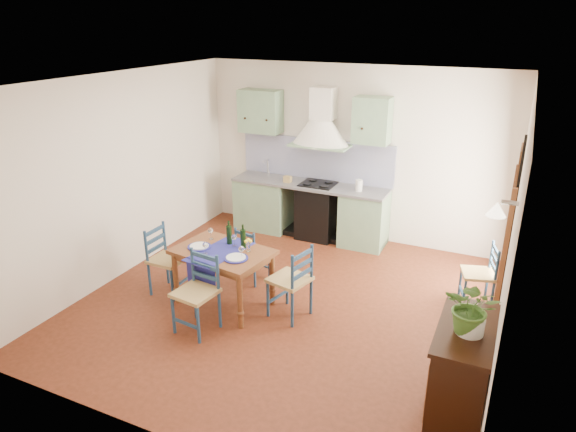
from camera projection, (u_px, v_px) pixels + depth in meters
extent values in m
plane|color=#431D0E|center=(286.00, 303.00, 6.63)|extent=(5.00, 5.00, 0.00)
cube|color=beige|center=(352.00, 154.00, 8.24)|extent=(5.00, 0.04, 2.80)
cube|color=gray|center=(264.00, 203.00, 8.89)|extent=(0.90, 0.60, 0.88)
cube|color=gray|center=(364.00, 219.00, 8.19)|extent=(0.70, 0.60, 0.88)
cube|color=black|center=(317.00, 212.00, 8.50)|extent=(0.60, 0.58, 0.88)
cube|color=slate|center=(310.00, 184.00, 8.39)|extent=(2.60, 0.64, 0.04)
cube|color=silver|center=(263.00, 178.00, 8.72)|extent=(0.45, 0.40, 0.03)
cylinder|color=silver|center=(268.00, 167.00, 8.82)|extent=(0.02, 0.02, 0.26)
cube|color=black|center=(318.00, 184.00, 8.32)|extent=(0.55, 0.48, 0.02)
cube|color=black|center=(310.00, 232.00, 8.74)|extent=(2.60, 0.50, 0.08)
cube|color=#090F56|center=(316.00, 159.00, 8.49)|extent=(2.65, 0.05, 0.68)
cube|color=gray|center=(261.00, 111.00, 8.47)|extent=(0.70, 0.34, 0.70)
cube|color=gray|center=(372.00, 120.00, 7.73)|extent=(0.55, 0.34, 0.70)
cone|color=silver|center=(321.00, 133.00, 8.07)|extent=(0.96, 0.96, 0.40)
cube|color=silver|center=(323.00, 103.00, 7.99)|extent=(0.36, 0.30, 0.50)
cube|color=beige|center=(512.00, 237.00, 5.14)|extent=(0.04, 5.00, 2.80)
cube|color=black|center=(509.00, 238.00, 6.54)|extent=(0.03, 1.00, 1.65)
cylinder|color=black|center=(519.00, 176.00, 6.24)|extent=(0.03, 1.00, 1.00)
cube|color=brown|center=(504.00, 254.00, 6.10)|extent=(0.06, 0.06, 1.65)
cube|color=brown|center=(509.00, 223.00, 7.01)|extent=(0.06, 0.06, 1.65)
cube|color=brown|center=(510.00, 221.00, 6.68)|extent=(0.04, 0.55, 1.96)
cylinder|color=silver|center=(511.00, 203.00, 4.16)|extent=(0.15, 0.04, 0.04)
cone|color=#FFEDC6|center=(497.00, 209.00, 4.22)|extent=(0.16, 0.16, 0.12)
cube|color=beige|center=(123.00, 176.00, 7.10)|extent=(0.04, 5.00, 2.80)
cube|color=silver|center=(286.00, 81.00, 5.61)|extent=(5.00, 5.00, 0.01)
cube|color=brown|center=(223.00, 252.00, 6.38)|extent=(1.29, 0.96, 0.05)
cube|color=brown|center=(223.00, 257.00, 6.40)|extent=(1.15, 0.83, 0.08)
cylinder|color=brown|center=(176.00, 278.00, 6.53)|extent=(0.07, 0.07, 0.70)
cylinder|color=brown|center=(210.00, 260.00, 7.03)|extent=(0.07, 0.07, 0.70)
cylinder|color=brown|center=(240.00, 302.00, 5.99)|extent=(0.07, 0.07, 0.70)
cylinder|color=brown|center=(272.00, 280.00, 6.50)|extent=(0.07, 0.07, 0.70)
cube|color=navy|center=(220.00, 252.00, 6.33)|extent=(0.57, 0.94, 0.01)
cube|color=navy|center=(201.00, 276.00, 6.12)|extent=(0.44, 0.08, 0.38)
cylinder|color=navy|center=(199.00, 247.00, 6.44)|extent=(0.30, 0.30, 0.01)
cylinder|color=white|center=(199.00, 246.00, 6.44)|extent=(0.24, 0.24, 0.01)
cylinder|color=navy|center=(236.00, 258.00, 6.13)|extent=(0.30, 0.30, 0.01)
cylinder|color=white|center=(236.00, 257.00, 6.13)|extent=(0.24, 0.24, 0.01)
cylinder|color=black|center=(229.00, 233.00, 6.49)|extent=(0.07, 0.07, 0.32)
cylinder|color=black|center=(243.00, 237.00, 6.37)|extent=(0.07, 0.07, 0.32)
cylinder|color=white|center=(248.00, 248.00, 6.31)|extent=(0.05, 0.05, 0.10)
sphere|color=yellow|center=(248.00, 241.00, 6.28)|extent=(0.10, 0.10, 0.10)
cylinder|color=navy|center=(173.00, 315.00, 5.93)|extent=(0.04, 0.04, 0.48)
cylinder|color=navy|center=(194.00, 284.00, 6.14)|extent=(0.04, 0.04, 0.95)
cylinder|color=navy|center=(198.00, 325.00, 5.74)|extent=(0.04, 0.04, 0.48)
cylinder|color=navy|center=(219.00, 292.00, 5.96)|extent=(0.04, 0.04, 0.95)
cube|color=tan|center=(195.00, 293.00, 5.89)|extent=(0.49, 0.49, 0.04)
cube|color=navy|center=(205.00, 276.00, 5.99)|extent=(0.40, 0.08, 0.05)
cube|color=navy|center=(205.00, 266.00, 5.95)|extent=(0.40, 0.08, 0.05)
cube|color=navy|center=(204.00, 257.00, 5.90)|extent=(0.40, 0.08, 0.05)
cube|color=navy|center=(186.00, 324.00, 5.85)|extent=(0.38, 0.08, 0.03)
cylinder|color=navy|center=(269.00, 265.00, 7.20)|extent=(0.03, 0.03, 0.41)
cylinder|color=navy|center=(254.00, 261.00, 6.89)|extent=(0.03, 0.03, 0.80)
cylinder|color=navy|center=(252.00, 259.00, 7.38)|extent=(0.03, 0.03, 0.41)
cylinder|color=navy|center=(236.00, 255.00, 7.06)|extent=(0.03, 0.03, 0.80)
cube|color=tan|center=(253.00, 252.00, 7.09)|extent=(0.44, 0.44, 0.04)
cube|color=navy|center=(245.00, 249.00, 6.92)|extent=(0.34, 0.09, 0.04)
cube|color=navy|center=(245.00, 241.00, 6.89)|extent=(0.34, 0.09, 0.04)
cube|color=navy|center=(244.00, 234.00, 6.85)|extent=(0.34, 0.09, 0.04)
cube|color=navy|center=(260.00, 265.00, 7.30)|extent=(0.32, 0.09, 0.02)
cylinder|color=navy|center=(172.00, 285.00, 6.60)|extent=(0.04, 0.04, 0.47)
cylinder|color=navy|center=(148.00, 264.00, 6.67)|extent=(0.04, 0.04, 0.92)
cylinder|color=navy|center=(189.00, 273.00, 6.91)|extent=(0.04, 0.04, 0.47)
cylinder|color=navy|center=(166.00, 253.00, 6.98)|extent=(0.04, 0.04, 0.92)
cube|color=tan|center=(168.00, 259.00, 6.74)|extent=(0.44, 0.44, 0.04)
cube|color=navy|center=(156.00, 248.00, 6.77)|extent=(0.03, 0.39, 0.05)
cube|color=navy|center=(155.00, 239.00, 6.72)|extent=(0.03, 0.39, 0.05)
cube|color=navy|center=(154.00, 231.00, 6.68)|extent=(0.03, 0.39, 0.05)
cube|color=navy|center=(181.00, 282.00, 6.77)|extent=(0.04, 0.37, 0.03)
cylinder|color=navy|center=(287.00, 287.00, 6.54)|extent=(0.04, 0.04, 0.48)
cylinder|color=navy|center=(311.00, 280.00, 6.23)|extent=(0.04, 0.04, 0.94)
cylinder|color=navy|center=(268.00, 299.00, 6.26)|extent=(0.04, 0.04, 0.48)
cylinder|color=navy|center=(292.00, 292.00, 5.96)|extent=(0.04, 0.04, 0.94)
cube|color=tan|center=(290.00, 279.00, 6.20)|extent=(0.53, 0.53, 0.04)
cube|color=navy|center=(302.00, 274.00, 6.04)|extent=(0.12, 0.39, 0.05)
cube|color=navy|center=(302.00, 265.00, 5.99)|extent=(0.12, 0.39, 0.05)
cube|color=navy|center=(302.00, 255.00, 5.95)|extent=(0.12, 0.39, 0.05)
cube|color=navy|center=(278.00, 297.00, 6.42)|extent=(0.12, 0.37, 0.03)
cylinder|color=navy|center=(460.00, 282.00, 6.72)|extent=(0.03, 0.03, 0.43)
cylinder|color=navy|center=(489.00, 270.00, 6.59)|extent=(0.03, 0.03, 0.83)
cylinder|color=navy|center=(464.00, 295.00, 6.41)|extent=(0.03, 0.03, 0.43)
cylinder|color=navy|center=(494.00, 283.00, 6.29)|extent=(0.03, 0.03, 0.83)
cube|color=tan|center=(478.00, 274.00, 6.46)|extent=(0.48, 0.48, 0.04)
cube|color=navy|center=(493.00, 266.00, 6.39)|extent=(0.12, 0.35, 0.04)
cube|color=navy|center=(495.00, 258.00, 6.35)|extent=(0.12, 0.35, 0.04)
cube|color=navy|center=(496.00, 250.00, 6.31)|extent=(0.12, 0.35, 0.04)
cube|color=navy|center=(462.00, 292.00, 6.58)|extent=(0.12, 0.33, 0.02)
cube|color=black|center=(462.00, 370.00, 4.62)|extent=(0.45, 1.00, 0.82)
cube|color=black|center=(468.00, 329.00, 4.47)|extent=(0.50, 1.05, 0.04)
cube|color=brown|center=(431.00, 381.00, 4.53)|extent=(0.02, 0.38, 0.63)
cube|color=brown|center=(440.00, 353.00, 4.92)|extent=(0.02, 0.38, 0.63)
cube|color=black|center=(444.00, 376.00, 5.23)|extent=(0.08, 0.08, 0.08)
cube|color=black|center=(480.00, 386.00, 5.09)|extent=(0.08, 0.08, 0.08)
imported|color=#406D28|center=(473.00, 308.00, 4.30)|extent=(0.48, 0.43, 0.49)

